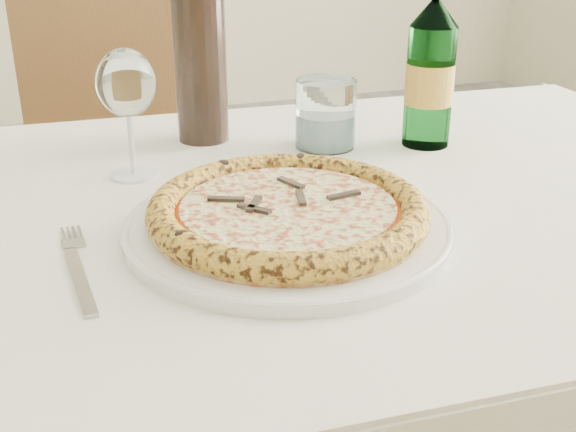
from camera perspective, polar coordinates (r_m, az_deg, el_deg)
name	(u,v)px	position (r m, az deg, el deg)	size (l,w,h in m)	color
dining_table	(262,267)	(0.91, -2.07, -4.01)	(1.44, 0.90, 0.76)	#55381F
chair_far	(131,174)	(1.63, -12.33, 3.24)	(0.48, 0.48, 0.93)	#55381F
plate	(288,225)	(0.78, 0.00, -0.75)	(0.36, 0.36, 0.02)	white
pizza	(288,211)	(0.78, 0.00, 0.43)	(0.30, 0.30, 0.03)	tan
fork	(78,268)	(0.74, -16.26, -3.97)	(0.03, 0.20, 0.00)	#949698
wine_glass	(126,86)	(0.94, -12.67, 9.96)	(0.07, 0.07, 0.17)	white
tumbler	(325,118)	(1.06, 2.98, 7.71)	(0.09, 0.09, 0.10)	white
beer_bottle	(430,72)	(1.07, 11.18, 11.07)	(0.07, 0.07, 0.27)	#3A824A
wine_bottle	(200,52)	(1.07, -6.98, 12.77)	(0.08, 0.08, 0.31)	black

